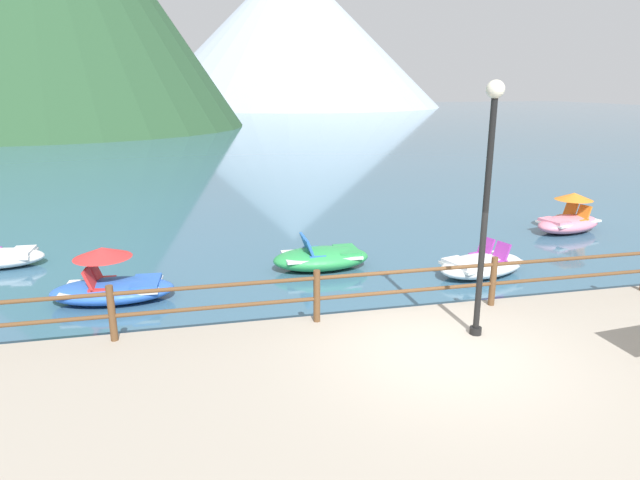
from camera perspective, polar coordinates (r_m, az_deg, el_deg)
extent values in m
plane|color=#38607A|center=(47.62, -8.56, 10.15)|extent=(200.00, 200.00, 0.00)
cube|color=#A39989|center=(7.55, 20.02, -19.47)|extent=(28.00, 8.00, 0.40)
cylinder|color=brown|center=(9.62, -20.67, -7.09)|extent=(0.12, 0.12, 0.95)
cylinder|color=brown|center=(9.71, -0.33, -5.81)|extent=(0.12, 0.12, 0.95)
cylinder|color=brown|center=(10.92, 17.41, -4.09)|extent=(0.12, 0.12, 0.95)
cylinder|color=brown|center=(10.08, 9.15, -3.19)|extent=(23.80, 0.07, 0.07)
cylinder|color=brown|center=(10.21, 9.06, -5.20)|extent=(23.80, 0.07, 0.07)
cylinder|color=black|center=(9.16, 16.60, 1.72)|extent=(0.10, 0.10, 3.85)
sphere|color=silver|center=(8.91, 17.65, 14.60)|extent=(0.28, 0.28, 0.28)
cylinder|color=black|center=(9.76, 15.74, -8.98)|extent=(0.20, 0.20, 0.12)
cube|color=white|center=(15.92, -28.37, -1.07)|extent=(0.52, 0.82, 0.12)
ellipsoid|color=pink|center=(18.91, 24.22, 1.53)|extent=(2.62, 1.79, 0.53)
cube|color=silver|center=(18.89, 24.25, 1.80)|extent=(2.05, 1.44, 0.06)
cube|color=orange|center=(19.15, 24.04, 2.22)|extent=(0.49, 0.49, 0.08)
cube|color=orange|center=(19.25, 24.45, 2.91)|extent=(0.31, 0.44, 0.43)
cube|color=orange|center=(18.87, 25.17, 1.91)|extent=(0.49, 0.49, 0.08)
cube|color=orange|center=(18.97, 25.58, 2.61)|extent=(0.31, 0.44, 0.43)
cube|color=pink|center=(18.36, 23.03, 1.77)|extent=(0.73, 0.94, 0.12)
cone|color=orange|center=(18.83, 24.74, 4.12)|extent=(1.39, 1.39, 0.22)
ellipsoid|color=green|center=(13.77, 0.12, -1.92)|extent=(2.42, 1.28, 0.54)
cube|color=silver|center=(13.74, 0.12, -1.54)|extent=(1.89, 1.05, 0.06)
cube|color=blue|center=(13.45, -0.38, -1.62)|extent=(0.40, 0.40, 0.08)
cube|color=blue|center=(13.35, -1.13, -0.77)|extent=(0.21, 0.40, 0.43)
cube|color=blue|center=(13.92, -0.84, -1.02)|extent=(0.40, 0.40, 0.08)
cube|color=blue|center=(13.82, -1.58, -0.19)|extent=(0.21, 0.40, 0.43)
cube|color=green|center=(13.89, 2.78, -1.12)|extent=(0.54, 0.89, 0.12)
ellipsoid|color=blue|center=(12.55, -20.59, -4.91)|extent=(2.62, 1.42, 0.47)
cube|color=silver|center=(12.53, -20.63, -4.56)|extent=(2.05, 1.16, 0.06)
cube|color=red|center=(12.32, -21.75, -4.67)|extent=(0.43, 0.43, 0.08)
cube|color=red|center=(12.29, -22.67, -3.73)|extent=(0.23, 0.41, 0.43)
cube|color=red|center=(12.78, -21.28, -3.90)|extent=(0.43, 0.43, 0.08)
cube|color=red|center=(12.75, -22.17, -2.99)|extent=(0.23, 0.41, 0.43)
cube|color=blue|center=(12.38, -17.48, -4.21)|extent=(0.62, 0.91, 0.12)
cone|color=red|center=(12.32, -21.54, -1.21)|extent=(1.27, 1.27, 0.22)
ellipsoid|color=white|center=(13.90, 16.34, -2.54)|extent=(2.62, 1.86, 0.48)
cube|color=silver|center=(13.88, 16.37, -2.21)|extent=(2.06, 1.50, 0.06)
cube|color=purple|center=(14.15, 16.18, -1.56)|extent=(0.49, 0.49, 0.08)
cube|color=purple|center=(14.21, 16.76, -0.60)|extent=(0.31, 0.44, 0.43)
cube|color=purple|center=(13.82, 17.64, -2.09)|extent=(0.49, 0.49, 0.08)
cube|color=purple|center=(13.88, 18.23, -1.11)|extent=(0.31, 0.44, 0.43)
cube|color=white|center=(13.42, 14.42, -2.40)|extent=(0.74, 0.99, 0.12)
cone|color=#284C2D|center=(73.00, -19.07, 18.88)|extent=(22.75, 22.75, 19.11)
cone|color=#9EADBC|center=(124.56, -3.02, 20.55)|extent=(63.15, 63.15, 30.19)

